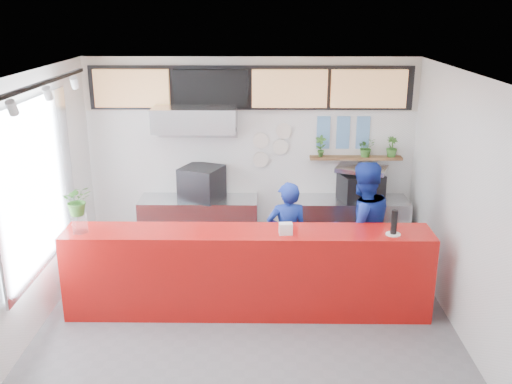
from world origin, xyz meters
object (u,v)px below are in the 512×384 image
at_px(espresso_machine, 361,187).
at_px(panini_oven, 202,183).
at_px(pepper_mill, 394,222).
at_px(staff_center, 287,236).
at_px(service_counter, 248,272).
at_px(staff_right, 361,228).

bearing_deg(espresso_machine, panini_oven, 164.61).
height_order(panini_oven, espresso_machine, panini_oven).
xyz_separation_m(espresso_machine, pepper_mill, (0.08, -1.90, 0.16)).
relative_size(staff_center, pepper_mill, 5.17).
bearing_deg(panini_oven, pepper_mill, -14.80).
xyz_separation_m(service_counter, pepper_mill, (1.75, -0.10, 0.71)).
relative_size(service_counter, pepper_mill, 15.28).
relative_size(espresso_machine, staff_center, 0.41).
height_order(panini_oven, pepper_mill, pepper_mill).
bearing_deg(service_counter, panini_oven, 112.35).
distance_m(service_counter, staff_center, 0.85).
bearing_deg(espresso_machine, service_counter, -148.19).
height_order(staff_center, staff_right, staff_right).
relative_size(espresso_machine, staff_right, 0.34).
xyz_separation_m(staff_right, pepper_mill, (0.26, -0.68, 0.35)).
height_order(service_counter, espresso_machine, espresso_machine).
height_order(espresso_machine, pepper_mill, pepper_mill).
bearing_deg(espresso_machine, staff_right, -113.79).
distance_m(service_counter, panini_oven, 2.04).
xyz_separation_m(service_counter, staff_center, (0.51, 0.65, 0.21)).
bearing_deg(panini_oven, service_counter, -45.06).
bearing_deg(staff_center, staff_right, 168.27).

